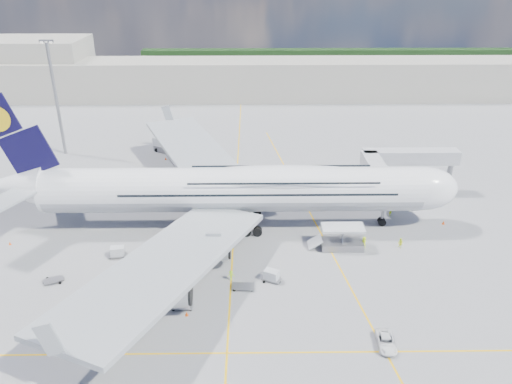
{
  "coord_description": "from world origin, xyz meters",
  "views": [
    {
      "loc": [
        2.78,
        -63.86,
        41.06
      ],
      "look_at": [
        3.69,
        8.0,
        7.24
      ],
      "focal_mm": 35.0,
      "sensor_mm": 36.0,
      "label": 1
    }
  ],
  "objects_px": {
    "catering_truck_inner": "(232,182)",
    "light_mast": "(56,97)",
    "cone_nose": "(444,223)",
    "crew_van": "(364,242)",
    "dolly_back": "(54,280)",
    "catering_truck_outer": "(165,146)",
    "cone_wing_right_outer": "(187,314)",
    "crew_tug": "(231,275)",
    "cone_wing_left_inner": "(230,197)",
    "cargo_loader": "(341,240)",
    "crew_nose": "(391,211)",
    "jet_bridge": "(397,163)",
    "crew_loader": "(400,243)",
    "airliner": "(235,189)",
    "cone_wing_right_inner": "(160,264)",
    "crew_wing": "(167,283)",
    "dolly_nose_far": "(272,275)",
    "dolly_row_a": "(78,307)",
    "dolly_nose_near": "(243,286)",
    "dolly_row_c": "(182,302)",
    "baggage_tug": "(183,251)",
    "cone_wing_left_outer": "(166,158)",
    "dolly_row_b": "(117,252)",
    "service_van": "(386,342)"
  },
  "relations": [
    {
      "from": "catering_truck_inner",
      "to": "light_mast",
      "type": "bearing_deg",
      "value": 136.98
    },
    {
      "from": "cone_nose",
      "to": "crew_van",
      "type": "bearing_deg",
      "value": -153.89
    },
    {
      "from": "dolly_back",
      "to": "catering_truck_outer",
      "type": "relative_size",
      "value": 0.49
    },
    {
      "from": "catering_truck_outer",
      "to": "cone_wing_right_outer",
      "type": "height_order",
      "value": "catering_truck_outer"
    },
    {
      "from": "catering_truck_outer",
      "to": "crew_tug",
      "type": "xyz_separation_m",
      "value": [
        16.94,
        -51.3,
        -0.82
      ]
    },
    {
      "from": "crew_van",
      "to": "crew_tug",
      "type": "xyz_separation_m",
      "value": [
        -20.38,
        -8.36,
        -0.21
      ]
    },
    {
      "from": "crew_van",
      "to": "cone_wing_left_inner",
      "type": "distance_m",
      "value": 28.07
    },
    {
      "from": "cargo_loader",
      "to": "dolly_back",
      "type": "distance_m",
      "value": 42.51
    },
    {
      "from": "light_mast",
      "to": "crew_nose",
      "type": "height_order",
      "value": "light_mast"
    },
    {
      "from": "cargo_loader",
      "to": "jet_bridge",
      "type": "bearing_deg",
      "value": 54.25
    },
    {
      "from": "jet_bridge",
      "to": "cone_nose",
      "type": "xyz_separation_m",
      "value": [
        5.81,
        -10.79,
        -6.55
      ]
    },
    {
      "from": "crew_loader",
      "to": "cargo_loader",
      "type": "bearing_deg",
      "value": -123.36
    },
    {
      "from": "cargo_loader",
      "to": "cone_wing_right_outer",
      "type": "bearing_deg",
      "value": -143.9
    },
    {
      "from": "dolly_back",
      "to": "cone_wing_left_inner",
      "type": "bearing_deg",
      "value": 22.43
    },
    {
      "from": "airliner",
      "to": "cone_wing_right_outer",
      "type": "distance_m",
      "value": 24.85
    },
    {
      "from": "light_mast",
      "to": "cone_wing_right_inner",
      "type": "distance_m",
      "value": 56.78
    },
    {
      "from": "crew_wing",
      "to": "cone_nose",
      "type": "bearing_deg",
      "value": -71.17
    },
    {
      "from": "crew_nose",
      "to": "cone_wing_left_inner",
      "type": "bearing_deg",
      "value": 119.44
    },
    {
      "from": "airliner",
      "to": "cargo_loader",
      "type": "relative_size",
      "value": 9.28
    },
    {
      "from": "catering_truck_inner",
      "to": "catering_truck_outer",
      "type": "bearing_deg",
      "value": 111.98
    },
    {
      "from": "cone_wing_left_inner",
      "to": "cone_nose",
      "type": "bearing_deg",
      "value": -16.16
    },
    {
      "from": "crew_van",
      "to": "cone_wing_right_outer",
      "type": "height_order",
      "value": "crew_van"
    },
    {
      "from": "crew_tug",
      "to": "cargo_loader",
      "type": "bearing_deg",
      "value": 21.68
    },
    {
      "from": "dolly_nose_far",
      "to": "crew_nose",
      "type": "bearing_deg",
      "value": 68.45
    },
    {
      "from": "dolly_row_a",
      "to": "dolly_nose_near",
      "type": "distance_m",
      "value": 21.42
    },
    {
      "from": "dolly_nose_near",
      "to": "light_mast",
      "type": "bearing_deg",
      "value": 133.54
    },
    {
      "from": "dolly_row_c",
      "to": "catering_truck_inner",
      "type": "distance_m",
      "value": 36.56
    },
    {
      "from": "crew_nose",
      "to": "cone_nose",
      "type": "relative_size",
      "value": 2.96
    },
    {
      "from": "jet_bridge",
      "to": "catering_truck_inner",
      "type": "height_order",
      "value": "jet_bridge"
    },
    {
      "from": "dolly_row_a",
      "to": "dolly_row_c",
      "type": "bearing_deg",
      "value": 0.05
    },
    {
      "from": "dolly_nose_near",
      "to": "crew_nose",
      "type": "height_order",
      "value": "crew_nose"
    },
    {
      "from": "dolly_nose_near",
      "to": "cone_wing_right_outer",
      "type": "xyz_separation_m",
      "value": [
        -7.1,
        -5.61,
        -0.07
      ]
    },
    {
      "from": "cargo_loader",
      "to": "crew_tug",
      "type": "height_order",
      "value": "cargo_loader"
    },
    {
      "from": "dolly_back",
      "to": "jet_bridge",
      "type": "bearing_deg",
      "value": 0.29
    },
    {
      "from": "dolly_nose_far",
      "to": "crew_loader",
      "type": "relative_size",
      "value": 1.79
    },
    {
      "from": "cargo_loader",
      "to": "cone_nose",
      "type": "distance_m",
      "value": 20.17
    },
    {
      "from": "baggage_tug",
      "to": "cargo_loader",
      "type": "bearing_deg",
      "value": -13.48
    },
    {
      "from": "airliner",
      "to": "dolly_row_c",
      "type": "distance_m",
      "value": 23.47
    },
    {
      "from": "crew_nose",
      "to": "cone_wing_left_outer",
      "type": "xyz_separation_m",
      "value": [
        -43.54,
        27.33,
        -0.62
      ]
    },
    {
      "from": "catering_truck_inner",
      "to": "crew_loader",
      "type": "xyz_separation_m",
      "value": [
        26.83,
        -21.79,
        -0.84
      ]
    },
    {
      "from": "dolly_row_c",
      "to": "cone_wing_right_outer",
      "type": "distance_m",
      "value": 1.76
    },
    {
      "from": "dolly_row_a",
      "to": "dolly_nose_far",
      "type": "xyz_separation_m",
      "value": [
        24.73,
        6.89,
        -0.16
      ]
    },
    {
      "from": "cone_nose",
      "to": "cone_wing_right_outer",
      "type": "distance_m",
      "value": 47.21
    },
    {
      "from": "catering_truck_inner",
      "to": "crew_wing",
      "type": "bearing_deg",
      "value": -119.26
    },
    {
      "from": "cargo_loader",
      "to": "dolly_row_b",
      "type": "relative_size",
      "value": 3.01
    },
    {
      "from": "light_mast",
      "to": "crew_loader",
      "type": "relative_size",
      "value": 15.06
    },
    {
      "from": "dolly_nose_far",
      "to": "crew_wing",
      "type": "height_order",
      "value": "crew_wing"
    },
    {
      "from": "cone_wing_left_inner",
      "to": "cone_wing_left_outer",
      "type": "height_order",
      "value": "cone_wing_left_outer"
    },
    {
      "from": "service_van",
      "to": "crew_tug",
      "type": "xyz_separation_m",
      "value": [
        -18.46,
        13.4,
        0.17
      ]
    },
    {
      "from": "baggage_tug",
      "to": "catering_truck_inner",
      "type": "height_order",
      "value": "catering_truck_inner"
    }
  ]
}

